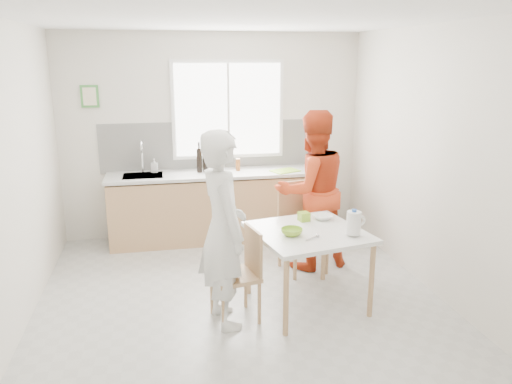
# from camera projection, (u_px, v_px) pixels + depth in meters

# --- Properties ---
(ground) EXTENTS (4.50, 4.50, 0.00)m
(ground) POSITION_uv_depth(u_px,v_px,m) (243.00, 306.00, 4.92)
(ground) COLOR #B7B7B2
(ground) RESTS_ON ground
(room_shell) EXTENTS (4.50, 4.50, 4.50)m
(room_shell) POSITION_uv_depth(u_px,v_px,m) (242.00, 141.00, 4.49)
(room_shell) COLOR silver
(room_shell) RESTS_ON ground
(window) EXTENTS (1.50, 0.06, 1.30)m
(window) POSITION_uv_depth(u_px,v_px,m) (228.00, 110.00, 6.62)
(window) COLOR white
(window) RESTS_ON room_shell
(backsplash) EXTENTS (3.00, 0.02, 0.65)m
(backsplash) POSITION_uv_depth(u_px,v_px,m) (214.00, 145.00, 6.72)
(backsplash) COLOR white
(backsplash) RESTS_ON room_shell
(picture_frame) EXTENTS (0.22, 0.03, 0.28)m
(picture_frame) POSITION_uv_depth(u_px,v_px,m) (90.00, 96.00, 6.24)
(picture_frame) COLOR #459242
(picture_frame) RESTS_ON room_shell
(kitchen_counter) EXTENTS (2.84, 0.64, 1.37)m
(kitchen_counter) POSITION_uv_depth(u_px,v_px,m) (217.00, 209.00, 6.65)
(kitchen_counter) COLOR tan
(kitchen_counter) RESTS_ON ground
(dining_table) EXTENTS (1.18, 1.18, 0.77)m
(dining_table) POSITION_uv_depth(u_px,v_px,m) (308.00, 238.00, 4.78)
(dining_table) COLOR white
(dining_table) RESTS_ON ground
(chair_left) EXTENTS (0.47, 0.47, 0.87)m
(chair_left) POSITION_uv_depth(u_px,v_px,m) (242.00, 270.00, 4.58)
(chair_left) COLOR tan
(chair_left) RESTS_ON ground
(chair_far) EXTENTS (0.55, 0.55, 1.01)m
(chair_far) POSITION_uv_depth(u_px,v_px,m) (300.00, 222.00, 5.68)
(chair_far) COLOR tan
(chair_far) RESTS_ON ground
(person_white) EXTENTS (0.55, 0.72, 1.79)m
(person_white) POSITION_uv_depth(u_px,v_px,m) (223.00, 230.00, 4.41)
(person_white) COLOR white
(person_white) RESTS_ON ground
(person_red) EXTENTS (1.00, 0.85, 1.82)m
(person_red) POSITION_uv_depth(u_px,v_px,m) (312.00, 191.00, 5.65)
(person_red) COLOR red
(person_red) RESTS_ON ground
(bowl_green) EXTENTS (0.24, 0.24, 0.06)m
(bowl_green) POSITION_uv_depth(u_px,v_px,m) (292.00, 232.00, 4.63)
(bowl_green) COLOR #87BB2B
(bowl_green) RESTS_ON dining_table
(bowl_white) EXTENTS (0.22, 0.22, 0.05)m
(bowl_white) POSITION_uv_depth(u_px,v_px,m) (323.00, 217.00, 5.09)
(bowl_white) COLOR white
(bowl_white) RESTS_ON dining_table
(milk_jug) EXTENTS (0.19, 0.13, 0.24)m
(milk_jug) POSITION_uv_depth(u_px,v_px,m) (354.00, 223.00, 4.60)
(milk_jug) COLOR white
(milk_jug) RESTS_ON dining_table
(green_box) EXTENTS (0.12, 0.12, 0.09)m
(green_box) POSITION_uv_depth(u_px,v_px,m) (304.00, 217.00, 5.03)
(green_box) COLOR #88B62A
(green_box) RESTS_ON dining_table
(spoon) EXTENTS (0.14, 0.09, 0.01)m
(spoon) POSITION_uv_depth(u_px,v_px,m) (312.00, 238.00, 4.53)
(spoon) COLOR #A5A5AA
(spoon) RESTS_ON dining_table
(cutting_board) EXTENTS (0.42, 0.37, 0.01)m
(cutting_board) POSITION_uv_depth(u_px,v_px,m) (285.00, 171.00, 6.58)
(cutting_board) COLOR #8BC12C
(cutting_board) RESTS_ON kitchen_counter
(wine_bottle_a) EXTENTS (0.07, 0.07, 0.32)m
(wine_bottle_a) POSITION_uv_depth(u_px,v_px,m) (199.00, 160.00, 6.48)
(wine_bottle_a) COLOR black
(wine_bottle_a) RESTS_ON kitchen_counter
(wine_bottle_b) EXTENTS (0.07, 0.07, 0.30)m
(wine_bottle_b) POSITION_uv_depth(u_px,v_px,m) (206.00, 161.00, 6.51)
(wine_bottle_b) COLOR black
(wine_bottle_b) RESTS_ON kitchen_counter
(jar_amber) EXTENTS (0.06, 0.06, 0.16)m
(jar_amber) POSITION_uv_depth(u_px,v_px,m) (238.00, 165.00, 6.60)
(jar_amber) COLOR brown
(jar_amber) RESTS_ON kitchen_counter
(soap_bottle) EXTENTS (0.09, 0.10, 0.18)m
(soap_bottle) POSITION_uv_depth(u_px,v_px,m) (154.00, 165.00, 6.51)
(soap_bottle) COLOR #999999
(soap_bottle) RESTS_ON kitchen_counter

